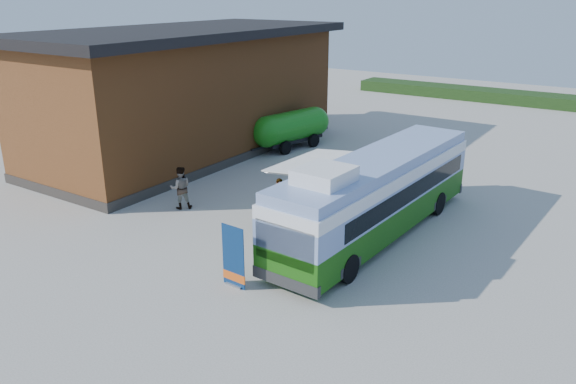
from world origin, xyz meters
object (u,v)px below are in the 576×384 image
Objects in this scene: banner at (234,262)px; slurry_tanker at (291,127)px; person_a at (280,199)px; person_b at (181,188)px; bus at (376,193)px; picnic_table at (297,204)px.

slurry_tanker is (-8.13, 16.05, 0.46)m from banner.
person_a is 0.29× the size of slurry_tanker.
banner is 7.96m from person_b.
bus is 9.07m from person_b.
bus reaches higher than picnic_table.
banner is at bearing 99.23° from person_b.
picnic_table is 0.28× the size of slurry_tanker.
bus reaches higher than slurry_tanker.
banner reaches higher than person_b.
person_a is at bearing 151.67° from person_b.
picnic_table is at bearing -43.75° from slurry_tanker.
slurry_tanker reaches higher than person_b.
bus is 1.99× the size of slurry_tanker.
banner is 6.31m from person_a.
bus is at bearing 75.21° from banner.
person_b is at bearing -70.76° from slurry_tanker.
banner is at bearing -51.23° from slurry_tanker.
banner is at bearing -89.59° from person_a.
slurry_tanker reaches higher than banner.
person_b is at bearing 149.56° from banner.
person_b is at bearing 179.22° from person_a.
slurry_tanker is at bearing 140.48° from bus.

